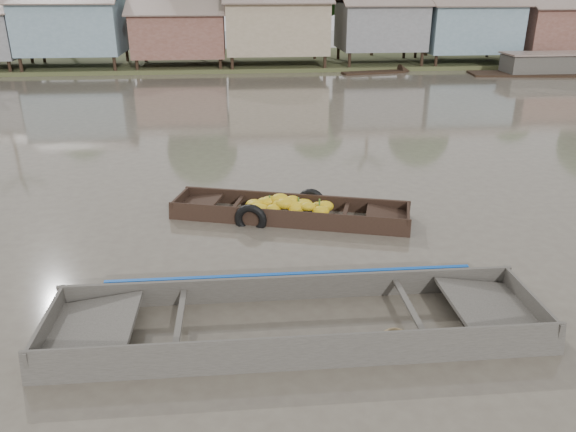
{
  "coord_description": "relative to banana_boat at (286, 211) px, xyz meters",
  "views": [
    {
      "loc": [
        -0.37,
        -9.28,
        5.36
      ],
      "look_at": [
        0.66,
        1.57,
        0.8
      ],
      "focal_mm": 35.0,
      "sensor_mm": 36.0,
      "label": 1
    }
  ],
  "objects": [
    {
      "name": "viewer_boat",
      "position": [
        -0.26,
        -4.83,
        -0.09
      ],
      "size": [
        8.14,
        2.18,
        0.65
      ],
      "rotation": [
        0.0,
        0.0,
        -0.0
      ],
      "color": "#3C3833",
      "rests_on": "ground"
    },
    {
      "name": "riverbank",
      "position": [
        2.24,
        28.47,
        2.91
      ],
      "size": [
        120.0,
        12.47,
        10.22
      ],
      "color": "#384723",
      "rests_on": "ground"
    },
    {
      "name": "banana_boat",
      "position": [
        0.0,
        0.0,
        0.0
      ],
      "size": [
        5.94,
        2.93,
        0.81
      ],
      "rotation": [
        0.0,
        0.0,
        -0.28
      ],
      "color": "black",
      "rests_on": "ground"
    },
    {
      "name": "ground",
      "position": [
        -0.79,
        -3.39,
        -0.16
      ],
      "size": [
        120.0,
        120.0,
        0.0
      ],
      "primitive_type": "plane",
      "color": "#534A3F",
      "rests_on": "ground"
    },
    {
      "name": "distant_boats",
      "position": [
        14.57,
        20.89,
        0.08
      ],
      "size": [
        49.04,
        15.13,
        1.38
      ],
      "color": "black",
      "rests_on": "ground"
    }
  ]
}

